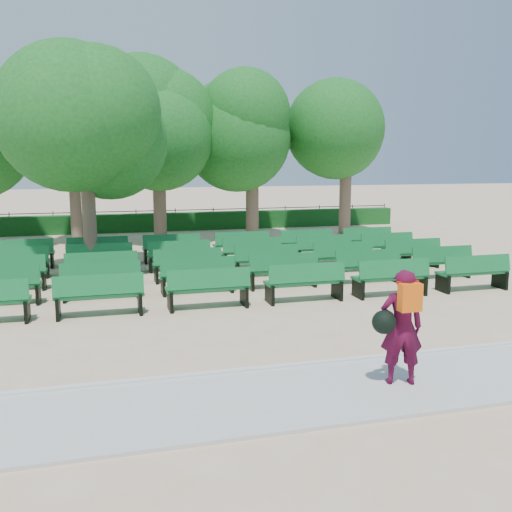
# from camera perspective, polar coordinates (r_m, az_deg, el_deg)

# --- Properties ---
(ground) EXTENTS (120.00, 120.00, 0.00)m
(ground) POSITION_cam_1_polar(r_m,az_deg,el_deg) (15.82, -4.77, -3.52)
(ground) COLOR #D2AE8B
(paving) EXTENTS (30.00, 2.20, 0.06)m
(paving) POSITION_cam_1_polar(r_m,az_deg,el_deg) (8.98, 4.35, -13.74)
(paving) COLOR #BCBBB6
(paving) RESTS_ON ground
(curb) EXTENTS (30.00, 0.12, 0.10)m
(curb) POSITION_cam_1_polar(r_m,az_deg,el_deg) (9.98, 2.08, -11.14)
(curb) COLOR silver
(curb) RESTS_ON ground
(hedge) EXTENTS (26.00, 0.70, 0.90)m
(hedge) POSITION_cam_1_polar(r_m,az_deg,el_deg) (29.45, -9.88, 3.35)
(hedge) COLOR #134D1A
(hedge) RESTS_ON ground
(fence) EXTENTS (26.00, 0.10, 1.02)m
(fence) POSITION_cam_1_polar(r_m,az_deg,el_deg) (29.89, -9.93, 2.57)
(fence) COLOR black
(fence) RESTS_ON ground
(tree_line) EXTENTS (21.80, 6.80, 7.04)m
(tree_line) POSITION_cam_1_polar(r_m,az_deg,el_deg) (25.55, -8.96, 1.42)
(tree_line) COLOR #1B6721
(tree_line) RESTS_ON ground
(bench_array) EXTENTS (2.04, 0.74, 1.27)m
(bench_array) POSITION_cam_1_polar(r_m,az_deg,el_deg) (17.44, -2.92, -1.91)
(bench_array) COLOR #126B30
(bench_array) RESTS_ON ground
(tree_among) EXTENTS (4.58, 4.58, 6.30)m
(tree_among) POSITION_cam_1_polar(r_m,az_deg,el_deg) (18.36, -16.69, 11.21)
(tree_among) COLOR brown
(tree_among) RESTS_ON ground
(person) EXTENTS (0.91, 0.60, 1.85)m
(person) POSITION_cam_1_polar(r_m,az_deg,el_deg) (9.28, 14.25, -6.75)
(person) COLOR #480A24
(person) RESTS_ON ground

